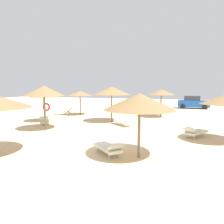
# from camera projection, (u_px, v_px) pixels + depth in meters

# --- Properties ---
(ground_plane) EXTENTS (80.00, 80.00, 0.00)m
(ground_plane) POSITION_uv_depth(u_px,v_px,m) (96.00, 139.00, 11.85)
(ground_plane) COLOR beige
(parasol_2) EXTENTS (2.77, 2.77, 3.03)m
(parasol_2) POSITION_uv_depth(u_px,v_px,m) (44.00, 91.00, 14.03)
(parasol_2) COLOR #75604C
(parasol_2) RESTS_ON ground
(parasol_3) EXTENTS (2.66, 2.66, 2.68)m
(parasol_3) POSITION_uv_depth(u_px,v_px,m) (161.00, 92.00, 19.92)
(parasol_3) COLOR #75604C
(parasol_3) RESTS_ON ground
(parasol_4) EXTENTS (3.15, 3.15, 2.97)m
(parasol_4) POSITION_uv_depth(u_px,v_px,m) (112.00, 91.00, 17.28)
(parasol_4) COLOR #75604C
(parasol_4) RESTS_ON ground
(parasol_5) EXTENTS (2.64, 2.64, 2.51)m
(parasol_5) POSITION_uv_depth(u_px,v_px,m) (80.00, 93.00, 21.61)
(parasol_5) COLOR #75604C
(parasol_5) RESTS_ON ground
(parasol_6) EXTENTS (2.97, 2.97, 2.70)m
(parasol_6) POSITION_uv_depth(u_px,v_px,m) (139.00, 102.00, 8.49)
(parasol_6) COLOR #75604C
(parasol_6) RESTS_ON ground
(parasol_8) EXTENTS (2.40, 2.40, 2.76)m
(parasol_8) POSITION_uv_depth(u_px,v_px,m) (44.00, 94.00, 17.41)
(parasol_8) COLOR #75604C
(parasol_8) RESTS_ON ground
(lounger_0) EXTENTS (1.55, 1.93, 0.73)m
(lounger_0) POSITION_uv_depth(u_px,v_px,m) (195.00, 132.00, 12.23)
(lounger_0) COLOR silver
(lounger_0) RESTS_ON ground
(lounger_2) EXTENTS (1.48, 1.93, 0.78)m
(lounger_2) POSITION_uv_depth(u_px,v_px,m) (45.00, 121.00, 16.27)
(lounger_2) COLOR silver
(lounger_2) RESTS_ON ground
(lounger_3) EXTENTS (1.98, 1.10, 0.73)m
(lounger_3) POSITION_uv_depth(u_px,v_px,m) (157.00, 111.00, 22.25)
(lounger_3) COLOR silver
(lounger_3) RESTS_ON ground
(lounger_4) EXTENTS (1.86, 1.74, 0.63)m
(lounger_4) POSITION_uv_depth(u_px,v_px,m) (122.00, 121.00, 15.98)
(lounger_4) COLOR silver
(lounger_4) RESTS_ON ground
(lounger_5) EXTENTS (1.98, 0.98, 0.71)m
(lounger_5) POSITION_uv_depth(u_px,v_px,m) (63.00, 112.00, 21.78)
(lounger_5) COLOR silver
(lounger_5) RESTS_ON ground
(lounger_6) EXTENTS (1.80, 1.79, 0.69)m
(lounger_6) POSITION_uv_depth(u_px,v_px,m) (109.00, 148.00, 9.10)
(lounger_6) COLOR silver
(lounger_6) RESTS_ON ground
(bench_0) EXTENTS (1.54, 0.60, 0.49)m
(bench_0) POSITION_uv_depth(u_px,v_px,m) (145.00, 111.00, 22.43)
(bench_0) COLOR brown
(bench_0) RESTS_ON ground
(parked_car) EXTENTS (4.01, 2.01, 1.72)m
(parked_car) POSITION_uv_depth(u_px,v_px,m) (193.00, 102.00, 28.31)
(parked_car) COLOR #194C9E
(parked_car) RESTS_ON ground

